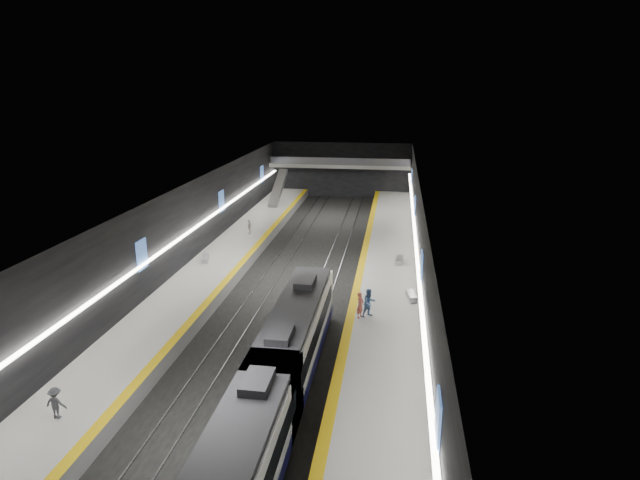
% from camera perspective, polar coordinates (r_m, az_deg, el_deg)
% --- Properties ---
extents(ground, '(70.00, 70.00, 0.00)m').
position_cam_1_polar(ground, '(46.13, -2.34, -4.37)').
color(ground, black).
rests_on(ground, ground).
extents(ceiling, '(20.00, 70.00, 0.04)m').
position_cam_1_polar(ceiling, '(43.91, -2.46, 5.43)').
color(ceiling, beige).
rests_on(ceiling, wall_left).
extents(wall_left, '(0.04, 70.00, 8.00)m').
position_cam_1_polar(wall_left, '(47.68, -14.30, 0.88)').
color(wall_left, black).
rests_on(wall_left, ground).
extents(wall_right, '(0.04, 70.00, 8.00)m').
position_cam_1_polar(wall_right, '(44.16, 10.46, -0.12)').
color(wall_right, black).
rests_on(wall_right, ground).
extents(wall_back, '(20.00, 0.04, 8.00)m').
position_cam_1_polar(wall_back, '(78.73, 2.33, 7.46)').
color(wall_back, black).
rests_on(wall_back, ground).
extents(platform_left, '(5.00, 70.00, 1.00)m').
position_cam_1_polar(platform_left, '(47.84, -11.23, -3.27)').
color(platform_left, slate).
rests_on(platform_left, ground).
extents(tile_surface_left, '(5.00, 70.00, 0.02)m').
position_cam_1_polar(tile_surface_left, '(47.67, -11.26, -2.69)').
color(tile_surface_left, '#B3B3AD').
rests_on(tile_surface_left, platform_left).
extents(tactile_strip_left, '(0.60, 70.00, 0.02)m').
position_cam_1_polar(tactile_strip_left, '(47.00, -8.73, -2.83)').
color(tactile_strip_left, '#E5B70C').
rests_on(tactile_strip_left, platform_left).
extents(platform_right, '(5.00, 70.00, 1.00)m').
position_cam_1_polar(platform_right, '(45.24, 7.06, -4.24)').
color(platform_right, slate).
rests_on(platform_right, ground).
extents(tile_surface_right, '(5.00, 70.00, 0.02)m').
position_cam_1_polar(tile_surface_right, '(45.06, 7.08, -3.63)').
color(tile_surface_right, '#B3B3AD').
rests_on(tile_surface_right, platform_right).
extents(tactile_strip_right, '(0.60, 70.00, 0.02)m').
position_cam_1_polar(tactile_strip_right, '(45.14, 4.28, -3.50)').
color(tactile_strip_right, '#E5B70C').
rests_on(tactile_strip_right, platform_right).
extents(rails, '(6.52, 70.00, 0.12)m').
position_cam_1_polar(rails, '(46.11, -2.34, -4.30)').
color(rails, gray).
rests_on(rails, ground).
extents(train, '(2.69, 27.05, 3.60)m').
position_cam_1_polar(train, '(26.67, -5.29, -15.92)').
color(train, '#10103B').
rests_on(train, ground).
extents(ad_posters, '(19.94, 53.50, 2.20)m').
position_cam_1_polar(ad_posters, '(45.66, -2.18, 1.36)').
color(ad_posters, '#416EC5').
rests_on(ad_posters, wall_left).
extents(cove_light_left, '(0.25, 68.60, 0.12)m').
position_cam_1_polar(cove_light_left, '(47.66, -14.06, 0.64)').
color(cove_light_left, white).
rests_on(cove_light_left, wall_left).
extents(cove_light_right, '(0.25, 68.60, 0.12)m').
position_cam_1_polar(cove_light_right, '(44.21, 10.18, -0.36)').
color(cove_light_right, white).
rests_on(cove_light_right, wall_right).
extents(mezzanine_bridge, '(20.00, 3.00, 1.50)m').
position_cam_1_polar(mezzanine_bridge, '(76.54, 2.17, 7.98)').
color(mezzanine_bridge, gray).
rests_on(mezzanine_bridge, wall_left).
extents(escalator, '(1.20, 7.50, 3.92)m').
position_cam_1_polar(escalator, '(71.37, -4.48, 5.57)').
color(escalator, '#99999E').
rests_on(escalator, platform_left).
extents(bench_left_far, '(0.98, 1.88, 0.44)m').
position_cam_1_polar(bench_left_far, '(49.08, -12.13, -1.92)').
color(bench_left_far, '#99999E').
rests_on(bench_left_far, platform_left).
extents(bench_right_near, '(0.84, 1.91, 0.45)m').
position_cam_1_polar(bench_right_near, '(40.31, 9.71, -5.92)').
color(bench_right_near, '#99999E').
rests_on(bench_right_near, platform_right).
extents(bench_right_far, '(0.70, 1.99, 0.48)m').
position_cam_1_polar(bench_right_far, '(47.95, 8.47, -2.14)').
color(bench_right_far, '#99999E').
rests_on(bench_right_far, platform_right).
extents(passenger_right_a, '(0.67, 0.78, 1.82)m').
position_cam_1_polar(passenger_right_a, '(36.59, 4.31, -6.96)').
color(passenger_right_a, '#BA5445').
rests_on(passenger_right_a, platform_right).
extents(passenger_right_b, '(1.22, 1.18, 1.98)m').
position_cam_1_polar(passenger_right_b, '(36.77, 5.27, -6.72)').
color(passenger_right_b, '#496C9F').
rests_on(passenger_right_b, platform_right).
extents(passenger_left_a, '(0.47, 0.95, 1.56)m').
position_cam_1_polar(passenger_left_a, '(56.62, -7.55, 1.39)').
color(passenger_left_a, beige).
rests_on(passenger_left_a, platform_left).
extents(passenger_left_b, '(1.06, 0.63, 1.60)m').
position_cam_1_polar(passenger_left_b, '(29.38, -26.35, -15.34)').
color(passenger_left_b, '#3D3E44').
rests_on(passenger_left_b, platform_left).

